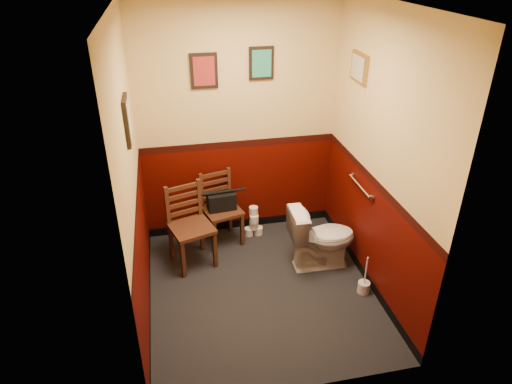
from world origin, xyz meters
The scene contains 17 objects.
floor centered at (0.00, 0.00, 0.00)m, with size 2.20×2.40×0.00m, color black.
ceiling centered at (0.00, 0.00, 2.70)m, with size 2.20×2.40×0.00m, color silver.
wall_back centered at (0.00, 1.20, 1.35)m, with size 2.20×2.70×0.00m, color #3F0602.
wall_front centered at (0.00, -1.20, 1.35)m, with size 2.20×2.70×0.00m, color #3F0602.
wall_left centered at (-1.10, 0.00, 1.35)m, with size 2.40×2.70×0.00m, color #3F0602.
wall_right centered at (1.10, 0.00, 1.35)m, with size 2.40×2.70×0.00m, color #3F0602.
grab_bar centered at (1.07, 0.25, 0.95)m, with size 0.05×0.56×0.06m.
framed_print_back_a centered at (-0.35, 1.18, 1.95)m, with size 0.28×0.04×0.36m.
framed_print_back_b centered at (0.25, 1.18, 2.00)m, with size 0.26×0.04×0.34m.
framed_print_left centered at (-1.08, 0.10, 1.85)m, with size 0.04×0.30×0.38m.
framed_print_right centered at (1.08, 0.60, 2.05)m, with size 0.04×0.34×0.28m.
toilet centered at (0.72, 0.29, 0.35)m, with size 0.40×0.71×0.70m, color white.
toilet_brush centered at (1.00, -0.24, 0.07)m, with size 0.12×0.12×0.43m.
chair_left centered at (-0.64, 0.64, 0.45)m, with size 0.53×0.53×0.90m.
chair_right centered at (-0.26, 0.97, 0.43)m, with size 0.49×0.49×0.85m.
handbag centered at (-0.25, 0.93, 0.55)m, with size 0.33×0.19×0.23m.
tp_stack centered at (0.13, 0.99, 0.16)m, with size 0.22×0.13×0.38m.
Camera 1 is at (-0.78, -3.50, 3.09)m, focal length 32.00 mm.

